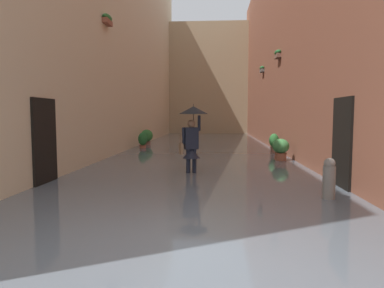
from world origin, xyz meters
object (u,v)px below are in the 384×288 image
object	(u,v)px
potted_plant_far_left	(281,149)
person_wading	(192,130)
potted_plant_near_left	(274,143)
potted_plant_mid_right	(147,137)
potted_plant_far_right	(143,141)
mooring_bollard	(329,182)

from	to	relation	value
potted_plant_far_left	person_wading	bearing A→B (deg)	44.20
potted_plant_near_left	potted_plant_mid_right	bearing A→B (deg)	-30.71
potted_plant_mid_right	potted_plant_near_left	xyz separation A→B (m)	(-6.39, 3.79, -0.00)
potted_plant_mid_right	potted_plant_far_left	distance (m)	8.82
potted_plant_mid_right	potted_plant_far_left	world-z (taller)	potted_plant_mid_right
potted_plant_far_right	person_wading	bearing A→B (deg)	112.19
potted_plant_mid_right	potted_plant_far_right	bearing A→B (deg)	95.19
potted_plant_mid_right	mooring_bollard	size ratio (longest dim) A/B	1.04
potted_plant_far_right	potted_plant_far_left	size ratio (longest dim) A/B	0.98
person_wading	potted_plant_far_right	size ratio (longest dim) A/B	2.31
potted_plant_far_left	mooring_bollard	size ratio (longest dim) A/B	0.97
potted_plant_near_left	mooring_bollard	xyz separation A→B (m)	(0.34, 8.33, -0.09)
potted_plant_mid_right	potted_plant_far_left	xyz separation A→B (m)	(-6.22, 6.25, -0.03)
potted_plant_near_left	potted_plant_far_left	world-z (taller)	potted_plant_near_left
potted_plant_far_right	potted_plant_near_left	world-z (taller)	potted_plant_near_left
potted_plant_far_left	mooring_bollard	xyz separation A→B (m)	(0.17, 5.87, -0.06)
potted_plant_near_left	potted_plant_far_right	bearing A→B (deg)	-16.66
potted_plant_mid_right	person_wading	bearing A→B (deg)	108.86
potted_plant_far_left	mooring_bollard	world-z (taller)	mooring_bollard
person_wading	potted_plant_far_left	bearing A→B (deg)	-135.80
person_wading	potted_plant_far_left	distance (m)	4.36
potted_plant_far_right	mooring_bollard	size ratio (longest dim) A/B	0.96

